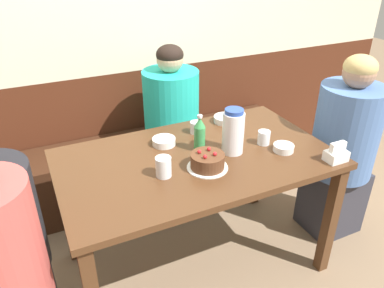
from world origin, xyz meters
name	(u,v)px	position (x,y,z in m)	size (l,w,h in m)	color
ground_plane	(196,261)	(0.00, 0.00, 0.00)	(12.00, 12.00, 0.00)	#846B51
back_wall	(130,24)	(0.00, 1.05, 1.25)	(4.80, 0.04, 2.50)	#4C2314
bench_seat	(149,165)	(0.00, 0.83, 0.24)	(2.20, 0.38, 0.48)	#381E11
dining_table	(196,171)	(0.00, 0.00, 0.66)	(1.43, 0.83, 0.76)	#4C2D19
birthday_cake	(207,161)	(0.00, -0.13, 0.80)	(0.21, 0.21, 0.10)	white
water_pitcher	(233,132)	(0.20, -0.04, 0.88)	(0.11, 0.11, 0.25)	white
soju_bottle	(200,134)	(0.05, 0.06, 0.85)	(0.06, 0.06, 0.21)	#388E4C
napkin_holder	(336,154)	(0.63, -0.35, 0.79)	(0.11, 0.08, 0.11)	white
bowl_soup_white	(225,119)	(0.35, 0.31, 0.78)	(0.14, 0.14, 0.04)	white
bowl_rice_small	(164,141)	(-0.11, 0.19, 0.78)	(0.13, 0.13, 0.04)	white
bowl_side_dish	(284,148)	(0.45, -0.15, 0.78)	(0.11, 0.11, 0.04)	white
glass_water_tall	(196,127)	(0.12, 0.25, 0.79)	(0.07, 0.07, 0.07)	silver
glass_tumbler_short	(264,138)	(0.40, -0.03, 0.80)	(0.07, 0.07, 0.08)	silver
glass_shot_small	(163,167)	(-0.22, -0.10, 0.81)	(0.08, 0.08, 0.10)	silver
person_teal_shirt	(172,129)	(0.14, 0.68, 0.58)	(0.38, 0.38, 1.18)	#33333D
person_pale_blue_shirt	(342,150)	(0.98, -0.09, 0.60)	(0.39, 0.39, 1.20)	#33333D
person_grey_tee	(3,278)	(-0.98, -0.25, 0.57)	(0.36, 0.36, 1.18)	#33333D
person_dark_striped	(2,248)	(-0.98, -0.06, 0.57)	(0.37, 0.37, 1.15)	#33333D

